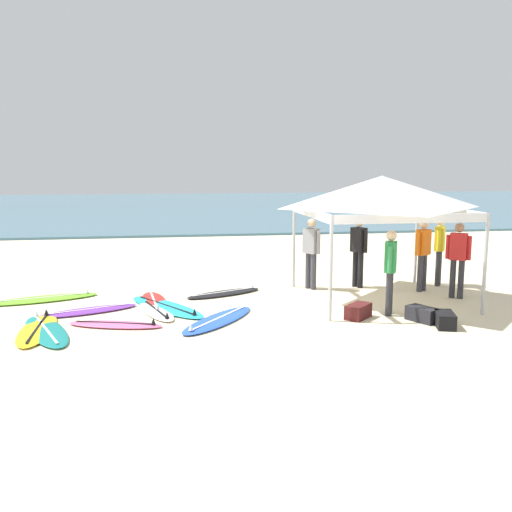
# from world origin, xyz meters

# --- Properties ---
(ground_plane) EXTENTS (80.00, 80.00, 0.00)m
(ground_plane) POSITION_xyz_m (0.00, 0.00, 0.00)
(ground_plane) COLOR beige
(sea) EXTENTS (80.00, 36.00, 0.10)m
(sea) POSITION_xyz_m (0.00, 31.38, 0.05)
(sea) COLOR teal
(sea) RESTS_ON ground
(canopy_tent) EXTENTS (3.30, 3.30, 2.75)m
(canopy_tent) POSITION_xyz_m (2.55, 1.35, 2.39)
(canopy_tent) COLOR #B7B7BC
(canopy_tent) RESTS_ON ground
(surfboard_pink) EXTENTS (1.87, 0.99, 0.19)m
(surfboard_pink) POSITION_xyz_m (-3.10, 0.03, 0.04)
(surfboard_pink) COLOR pink
(surfboard_pink) RESTS_ON ground
(surfboard_lime) EXTENTS (2.54, 1.38, 0.19)m
(surfboard_lime) POSITION_xyz_m (-4.91, 2.40, 0.04)
(surfboard_lime) COLOR #7AD12D
(surfboard_lime) RESTS_ON ground
(surfboard_cyan) EXTENTS (1.90, 2.46, 0.19)m
(surfboard_cyan) POSITION_xyz_m (-2.16, 1.24, 0.04)
(surfboard_cyan) COLOR #23B2CC
(surfboard_cyan) RESTS_ON ground
(surfboard_purple) EXTENTS (2.06, 1.27, 0.19)m
(surfboard_purple) POSITION_xyz_m (-3.74, 1.17, 0.04)
(surfboard_purple) COLOR purple
(surfboard_purple) RESTS_ON ground
(surfboard_blue) EXTENTS (1.86, 2.20, 0.19)m
(surfboard_blue) POSITION_xyz_m (-1.18, 0.05, 0.04)
(surfboard_blue) COLOR blue
(surfboard_blue) RESTS_ON ground
(surfboard_yellow) EXTENTS (0.64, 2.21, 0.19)m
(surfboard_yellow) POSITION_xyz_m (-4.47, -0.08, 0.04)
(surfboard_yellow) COLOR yellow
(surfboard_yellow) RESTS_ON ground
(surfboard_black) EXTENTS (1.95, 1.27, 0.19)m
(surfboard_black) POSITION_xyz_m (-0.82, 2.35, 0.04)
(surfboard_black) COLOR black
(surfboard_black) RESTS_ON ground
(surfboard_red) EXTENTS (0.75, 2.04, 0.19)m
(surfboard_red) POSITION_xyz_m (-2.42, 1.73, 0.04)
(surfboard_red) COLOR red
(surfboard_red) RESTS_ON ground
(surfboard_white) EXTENTS (1.00, 1.87, 0.19)m
(surfboard_white) POSITION_xyz_m (-2.36, 0.91, 0.04)
(surfboard_white) COLOR white
(surfboard_white) RESTS_ON ground
(surfboard_teal) EXTENTS (1.42, 2.37, 0.19)m
(surfboard_teal) POSITION_xyz_m (-4.30, -0.19, 0.04)
(surfboard_teal) COLOR #19847F
(surfboard_teal) RESTS_ON ground
(person_grey) EXTENTS (0.38, 0.48, 1.71)m
(person_grey) POSITION_xyz_m (1.32, 2.65, 0.99)
(person_grey) COLOR #383842
(person_grey) RESTS_ON ground
(person_orange) EXTENTS (0.46, 0.39, 1.71)m
(person_orange) POSITION_xyz_m (3.88, 2.00, 0.99)
(person_orange) COLOR #383842
(person_orange) RESTS_ON ground
(person_black) EXTENTS (0.36, 0.50, 1.71)m
(person_black) POSITION_xyz_m (2.51, 2.65, 0.99)
(person_black) COLOR black
(person_black) RESTS_ON ground
(person_yellow) EXTENTS (0.38, 0.48, 1.71)m
(person_yellow) POSITION_xyz_m (4.58, 2.56, 0.99)
(person_yellow) COLOR #2D2D33
(person_yellow) RESTS_ON ground
(person_red) EXTENTS (0.45, 0.39, 1.71)m
(person_red) POSITION_xyz_m (4.32, 1.18, 0.99)
(person_red) COLOR #2D2D33
(person_red) RESTS_ON ground
(person_green) EXTENTS (0.35, 0.50, 1.71)m
(person_green) POSITION_xyz_m (2.26, 0.04, 0.99)
(person_green) COLOR #2D2D33
(person_green) RESTS_ON ground
(gear_bag_near_tent) EXTENTS (0.65, 0.65, 0.28)m
(gear_bag_near_tent) POSITION_xyz_m (1.56, -0.13, 0.14)
(gear_bag_near_tent) COLOR #4C1919
(gear_bag_near_tent) RESTS_ON ground
(gear_bag_by_pole) EXTENTS (0.56, 0.68, 0.28)m
(gear_bag_by_pole) POSITION_xyz_m (2.71, -0.54, 0.14)
(gear_bag_by_pole) COLOR #232328
(gear_bag_by_pole) RESTS_ON ground
(gear_bag_on_sand) EXTENTS (0.48, 0.67, 0.28)m
(gear_bag_on_sand) POSITION_xyz_m (2.94, -0.98, 0.14)
(gear_bag_on_sand) COLOR black
(gear_bag_on_sand) RESTS_ON ground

